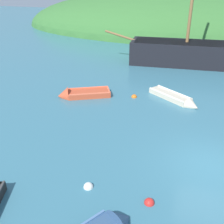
{
  "coord_description": "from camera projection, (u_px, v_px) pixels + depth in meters",
  "views": [
    {
      "loc": [
        -1.18,
        -10.27,
        7.32
      ],
      "look_at": [
        -5.48,
        2.93,
        0.39
      ],
      "focal_mm": 43.1,
      "sensor_mm": 36.0,
      "label": 1
    }
  ],
  "objects": [
    {
      "name": "ground_plane",
      "position": [
        211.0,
        166.0,
        11.68
      ],
      "size": [
        120.0,
        120.0,
        0.0
      ],
      "primitive_type": "plane",
      "color": "teal"
    },
    {
      "name": "shore_hill",
      "position": [
        179.0,
        29.0,
        43.47
      ],
      "size": [
        52.22,
        27.62,
        11.76
      ],
      "primitive_type": "ellipsoid",
      "color": "#387033",
      "rests_on": "ground"
    },
    {
      "name": "sailing_ship",
      "position": [
        219.0,
        58.0,
        24.51
      ],
      "size": [
        18.51,
        4.62,
        11.66
      ],
      "rotation": [
        0.0,
        0.0,
        3.23
      ],
      "color": "black",
      "rests_on": "ground"
    },
    {
      "name": "rowboat_center",
      "position": [
        176.0,
        99.0,
        17.86
      ],
      "size": [
        3.67,
        2.97,
        0.87
      ],
      "rotation": [
        0.0,
        0.0,
        5.67
      ],
      "color": "beige",
      "rests_on": "ground"
    },
    {
      "name": "rowboat_near_dock",
      "position": [
        80.0,
        95.0,
        18.49
      ],
      "size": [
        3.7,
        2.69,
        1.16
      ],
      "rotation": [
        0.0,
        0.0,
        3.62
      ],
      "color": "#C64C2D",
      "rests_on": "ground"
    },
    {
      "name": "buoy_red",
      "position": [
        149.0,
        203.0,
        9.75
      ],
      "size": [
        0.38,
        0.38,
        0.38
      ],
      "primitive_type": "sphere",
      "color": "red",
      "rests_on": "ground"
    },
    {
      "name": "buoy_white",
      "position": [
        88.0,
        187.0,
        10.49
      ],
      "size": [
        0.39,
        0.39,
        0.39
      ],
      "primitive_type": "sphere",
      "color": "white",
      "rests_on": "ground"
    },
    {
      "name": "buoy_orange",
      "position": [
        134.0,
        97.0,
        18.43
      ],
      "size": [
        0.38,
        0.38,
        0.38
      ],
      "primitive_type": "sphere",
      "color": "orange",
      "rests_on": "ground"
    }
  ]
}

